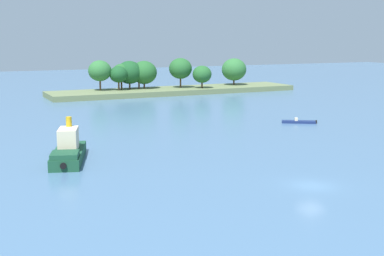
# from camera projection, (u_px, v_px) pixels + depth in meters

# --- Properties ---
(ground_plane) EXTENTS (400.00, 400.00, 0.00)m
(ground_plane) POSITION_uv_depth(u_px,v_px,m) (312.00, 186.00, 52.00)
(ground_plane) COLOR #476B8E
(treeline_island) EXTENTS (66.67, 13.71, 9.24)m
(treeline_island) POSITION_uv_depth(u_px,v_px,m) (168.00, 80.00, 137.91)
(treeline_island) COLOR #66754C
(treeline_island) RESTS_ON ground
(tugboat) EXTENTS (6.72, 11.84, 5.09)m
(tugboat) POSITION_uv_depth(u_px,v_px,m) (68.00, 150.00, 62.21)
(tugboat) COLOR #19472D
(tugboat) RESTS_ON ground
(small_motorboat) EXTENTS (5.56, 4.26, 0.92)m
(small_motorboat) POSITION_uv_depth(u_px,v_px,m) (299.00, 122.00, 90.03)
(small_motorboat) COLOR navy
(small_motorboat) RESTS_ON ground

